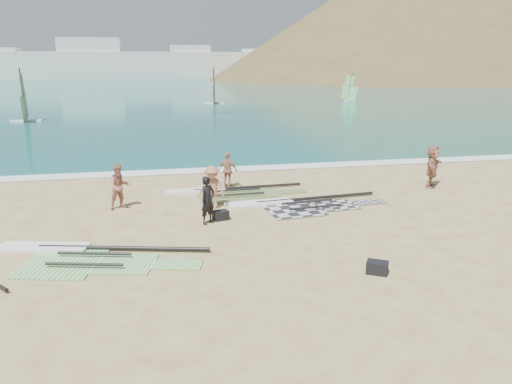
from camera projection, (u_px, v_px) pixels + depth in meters
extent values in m
plane|color=tan|center=(272.00, 265.00, 13.63)|extent=(300.00, 300.00, 0.00)
cube|color=#0C4B54|center=(160.00, 81.00, 138.55)|extent=(300.00, 240.00, 0.06)
cube|color=white|center=(215.00, 171.00, 25.27)|extent=(300.00, 1.20, 0.04)
cube|color=white|center=(91.00, 65.00, 150.58)|extent=(160.00, 8.00, 8.00)
cube|color=white|center=(1.00, 64.00, 145.49)|extent=(10.00, 7.00, 9.00)
cube|color=white|center=(90.00, 58.00, 150.07)|extent=(18.00, 7.00, 12.00)
cube|color=white|center=(190.00, 62.00, 156.28)|extent=(12.00, 7.00, 10.00)
cube|color=white|center=(268.00, 63.00, 161.37)|extent=(16.00, 7.00, 9.00)
cube|color=white|center=(327.00, 60.00, 165.08)|extent=(10.00, 7.00, 11.00)
cone|color=brown|center=(441.00, 79.00, 153.52)|extent=(143.00, 143.00, 45.00)
cube|color=black|center=(292.00, 209.00, 18.60)|extent=(2.17, 2.37, 0.04)
cube|color=black|center=(335.00, 206.00, 19.11)|extent=(1.66, 1.56, 0.04)
cube|color=black|center=(368.00, 202.00, 19.52)|extent=(1.37, 0.78, 0.04)
cylinder|color=black|center=(316.00, 198.00, 19.90)|extent=(5.01, 0.61, 0.12)
cylinder|color=black|center=(307.00, 202.00, 19.14)|extent=(2.07, 0.29, 0.09)
cylinder|color=black|center=(315.00, 207.00, 18.44)|extent=(2.07, 0.29, 0.09)
cube|color=white|center=(259.00, 204.00, 19.22)|extent=(2.68, 0.96, 0.12)
cube|color=green|center=(62.00, 263.00, 13.69)|extent=(2.46, 2.62, 0.04)
cube|color=green|center=(125.00, 264.00, 13.61)|extent=(1.84, 1.76, 0.04)
cube|color=green|center=(177.00, 265.00, 13.55)|extent=(1.44, 0.97, 0.04)
cylinder|color=black|center=(124.00, 248.00, 14.56)|extent=(4.92, 1.37, 0.12)
cylinder|color=black|center=(94.00, 253.00, 13.99)|extent=(2.04, 0.60, 0.09)
cylinder|color=black|center=(84.00, 264.00, 13.25)|extent=(2.04, 0.60, 0.09)
cube|color=white|center=(43.00, 248.00, 14.67)|extent=(2.73, 1.35, 0.12)
cube|color=orange|center=(221.00, 196.00, 20.40)|extent=(1.95, 2.15, 0.04)
cube|color=orange|center=(260.00, 194.00, 20.80)|extent=(1.51, 1.41, 0.04)
cube|color=orange|center=(291.00, 192.00, 21.12)|extent=(1.27, 0.68, 0.04)
cylinder|color=black|center=(248.00, 187.00, 21.57)|extent=(4.76, 0.33, 0.11)
cylinder|color=black|center=(237.00, 190.00, 20.88)|extent=(1.97, 0.17, 0.08)
cylinder|color=black|center=(241.00, 194.00, 20.20)|extent=(1.97, 0.17, 0.08)
cube|color=white|center=(196.00, 191.00, 21.03)|extent=(2.51, 0.79, 0.12)
cube|color=black|center=(221.00, 215.00, 17.43)|extent=(0.60, 0.50, 0.33)
cube|color=black|center=(377.00, 267.00, 13.03)|extent=(0.66, 0.61, 0.33)
imported|color=black|center=(208.00, 200.00, 16.87)|extent=(0.71, 0.68, 1.65)
imported|color=#AE6D5B|center=(120.00, 187.00, 18.57)|extent=(1.01, 0.91, 1.71)
imported|color=#A16C4F|center=(212.00, 187.00, 18.58)|extent=(1.21, 1.14, 1.65)
imported|color=tan|center=(228.00, 170.00, 21.72)|extent=(0.96, 0.86, 1.56)
imported|color=#A67055|center=(432.00, 166.00, 21.79)|extent=(1.54, 1.67, 1.86)
cube|color=white|center=(26.00, 121.00, 45.31)|extent=(2.69, 0.93, 0.15)
cube|color=orange|center=(24.00, 106.00, 44.98)|extent=(0.25, 3.24, 2.89)
cube|color=orange|center=(22.00, 84.00, 44.47)|extent=(0.17, 1.83, 2.01)
cylinder|color=black|center=(23.00, 94.00, 44.69)|extent=(0.16, 0.92, 4.58)
cube|color=white|center=(214.00, 103.00, 64.52)|extent=(2.69, 1.25, 0.15)
cube|color=red|center=(214.00, 93.00, 64.20)|extent=(0.69, 3.13, 2.83)
cube|color=red|center=(214.00, 78.00, 63.70)|extent=(0.41, 1.77, 1.96)
cylinder|color=black|center=(214.00, 84.00, 63.92)|extent=(0.28, 0.90, 4.48)
cube|color=white|center=(349.00, 100.00, 68.72)|extent=(2.03, 1.82, 0.12)
cube|color=green|center=(349.00, 93.00, 68.45)|extent=(1.70, 2.05, 2.31)
cube|color=green|center=(350.00, 81.00, 68.05)|extent=(0.97, 1.17, 1.61)
cylinder|color=black|center=(350.00, 86.00, 68.23)|extent=(0.53, 0.62, 3.67)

